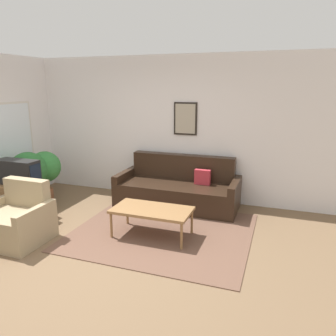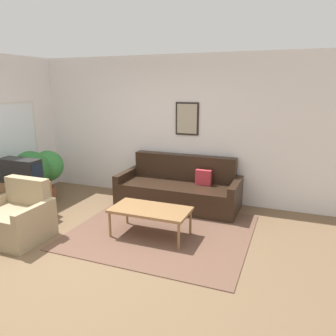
% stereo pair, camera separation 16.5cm
% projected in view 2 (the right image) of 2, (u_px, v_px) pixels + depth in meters
% --- Properties ---
extents(ground_plane, '(16.00, 16.00, 0.00)m').
position_uv_depth(ground_plane, '(89.00, 251.00, 4.37)').
color(ground_plane, brown).
extents(area_rug, '(2.59, 2.26, 0.01)m').
position_uv_depth(area_rug, '(162.00, 231.00, 4.94)').
color(area_rug, brown).
rests_on(area_rug, ground_plane).
extents(wall_back, '(8.00, 0.09, 2.70)m').
position_uv_depth(wall_back, '(161.00, 128.00, 6.32)').
color(wall_back, silver).
rests_on(wall_back, ground_plane).
extents(couch, '(2.18, 0.90, 0.89)m').
position_uv_depth(couch, '(179.00, 190.00, 5.97)').
color(couch, black).
rests_on(couch, ground_plane).
extents(coffee_table, '(1.13, 0.60, 0.42)m').
position_uv_depth(coffee_table, '(150.00, 211.00, 4.72)').
color(coffee_table, olive).
rests_on(coffee_table, ground_plane).
extents(tv_stand, '(0.84, 0.48, 0.57)m').
position_uv_depth(tv_stand, '(23.00, 199.00, 5.53)').
color(tv_stand, olive).
rests_on(tv_stand, ground_plane).
extents(tv, '(0.73, 0.28, 0.40)m').
position_uv_depth(tv, '(20.00, 171.00, 5.41)').
color(tv, black).
rests_on(tv, tv_stand).
extents(armchair, '(0.88, 0.76, 0.84)m').
position_uv_depth(armchair, '(17.00, 220.00, 4.67)').
color(armchair, tan).
rests_on(armchair, ground_plane).
extents(potted_plant_tall, '(0.65, 0.65, 1.01)m').
position_uv_depth(potted_plant_tall, '(31.00, 171.00, 5.90)').
color(potted_plant_tall, '#383D42').
rests_on(potted_plant_tall, ground_plane).
extents(potted_plant_by_window, '(0.59, 0.59, 0.94)m').
position_uv_depth(potted_plant_by_window, '(48.00, 167.00, 6.31)').
color(potted_plant_by_window, '#935638').
rests_on(potted_plant_by_window, ground_plane).
extents(potted_plant_small, '(0.41, 0.41, 0.67)m').
position_uv_depth(potted_plant_small, '(33.00, 177.00, 6.34)').
color(potted_plant_small, beige).
rests_on(potted_plant_small, ground_plane).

